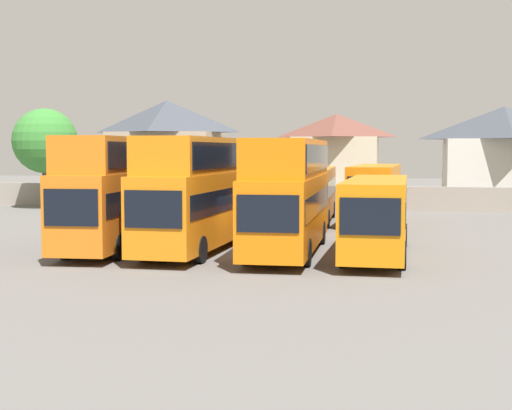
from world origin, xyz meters
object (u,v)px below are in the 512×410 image
(bus_8, at_px, (375,190))
(house_terrace_left, at_px, (167,149))
(bus_1, at_px, (117,186))
(house_terrace_centre, at_px, (336,157))
(tree_left_of_lot, at_px, (45,141))
(bus_6, at_px, (261,190))
(bus_3, at_px, (288,190))
(house_terrace_right, at_px, (503,154))
(bus_7, at_px, (311,191))
(bus_4, at_px, (377,212))
(bus_2, at_px, (197,187))
(bus_5, at_px, (204,177))

(bus_8, bearing_deg, house_terrace_left, -131.09)
(bus_8, bearing_deg, bus_1, -35.70)
(house_terrace_centre, bearing_deg, house_terrace_left, -177.29)
(house_terrace_centre, bearing_deg, bus_8, -78.10)
(tree_left_of_lot, bearing_deg, house_terrace_left, 61.97)
(bus_6, bearing_deg, bus_1, -18.43)
(bus_1, relative_size, bus_3, 0.98)
(house_terrace_left, height_order, tree_left_of_lot, house_terrace_left)
(bus_1, relative_size, bus_6, 0.97)
(bus_6, distance_m, house_terrace_right, 25.42)
(bus_3, relative_size, bus_7, 1.03)
(bus_4, relative_size, bus_7, 0.97)
(bus_7, distance_m, bus_8, 3.91)
(bus_2, xyz_separation_m, house_terrace_left, (-11.70, 32.36, 1.69))
(bus_3, distance_m, house_terrace_left, 36.01)
(bus_4, bearing_deg, bus_6, -150.94)
(bus_1, distance_m, bus_6, 14.26)
(bus_1, distance_m, bus_2, 3.80)
(bus_4, distance_m, house_terrace_left, 38.10)
(bus_1, bearing_deg, bus_3, 86.10)
(bus_1, height_order, bus_4, bus_1)
(bus_5, bearing_deg, bus_7, 94.23)
(bus_1, height_order, bus_5, bus_1)
(bus_2, height_order, bus_4, bus_2)
(bus_1, xyz_separation_m, bus_2, (3.80, -0.08, -0.01))
(bus_6, height_order, bus_8, bus_8)
(tree_left_of_lot, bearing_deg, bus_3, -43.90)
(bus_7, height_order, house_terrace_centre, house_terrace_centre)
(bus_4, height_order, tree_left_of_lot, tree_left_of_lot)
(bus_3, xyz_separation_m, bus_5, (-7.48, 13.89, -0.02))
(house_terrace_centre, height_order, tree_left_of_lot, tree_left_of_lot)
(bus_3, height_order, bus_8, bus_3)
(bus_4, distance_m, bus_8, 14.41)
(bus_4, relative_size, house_terrace_left, 1.13)
(bus_5, height_order, house_terrace_centre, house_terrace_centre)
(bus_7, xyz_separation_m, house_terrace_left, (-15.12, 18.37, 2.60))
(house_terrace_centre, xyz_separation_m, house_terrace_right, (13.81, -0.43, 0.25))
(bus_5, xyz_separation_m, tree_left_of_lot, (-14.32, 7.09, 2.37))
(bus_4, xyz_separation_m, bus_7, (-4.44, 14.22, 0.05))
(bus_2, xyz_separation_m, bus_7, (3.42, 13.99, -0.91))
(tree_left_of_lot, bearing_deg, bus_1, -56.33)
(bus_3, distance_m, bus_6, 14.18)
(bus_5, distance_m, bus_6, 3.84)
(bus_5, bearing_deg, bus_2, 17.49)
(bus_2, distance_m, house_terrace_right, 36.90)
(bus_3, relative_size, house_terrace_left, 1.20)
(bus_8, xyz_separation_m, house_terrace_right, (9.82, 18.48, 2.09))
(house_terrace_right, bearing_deg, bus_6, -131.59)
(bus_2, xyz_separation_m, house_terrace_centre, (3.35, 33.07, 1.03))
(bus_4, bearing_deg, bus_7, -161.98)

